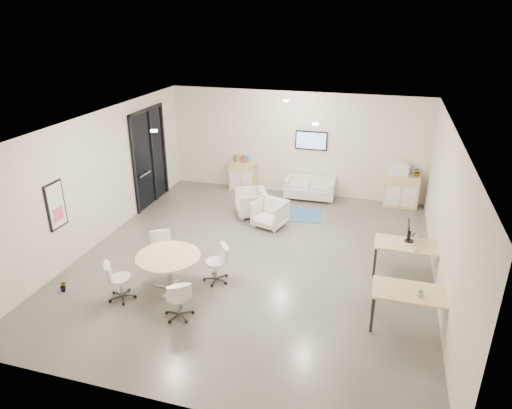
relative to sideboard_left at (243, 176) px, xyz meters
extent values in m
cube|color=#4E4B47|center=(1.65, -4.26, -0.86)|extent=(8.00, 9.00, 0.80)
cube|color=white|center=(1.65, -4.26, 3.14)|extent=(8.00, 9.00, 0.80)
cube|color=beige|center=(1.65, 0.64, 1.14)|extent=(8.00, 0.80, 3.20)
cube|color=beige|center=(1.65, -9.16, 1.14)|extent=(8.00, 0.80, 3.20)
cube|color=beige|center=(-2.75, -4.26, 1.14)|extent=(0.80, 9.00, 3.20)
cube|color=beige|center=(6.05, -4.26, 1.14)|extent=(0.80, 9.00, 3.20)
cube|color=black|center=(-2.31, -1.76, 0.96)|extent=(0.02, 1.90, 2.85)
cube|color=black|center=(-2.29, -1.76, 2.35)|extent=(0.06, 1.90, 0.08)
cube|color=black|center=(-2.29, -2.67, 0.96)|extent=(0.06, 0.08, 2.85)
cube|color=black|center=(-2.29, -0.85, 0.96)|extent=(0.06, 0.08, 2.85)
cube|color=black|center=(-2.29, -1.61, 0.96)|extent=(0.06, 0.07, 2.85)
cube|color=#B2B2B7|center=(-2.25, -2.21, 0.59)|extent=(0.04, 0.60, 0.05)
cube|color=black|center=(-2.33, -5.86, 1.09)|extent=(0.04, 0.54, 1.04)
cube|color=white|center=(-2.31, -5.86, 1.09)|extent=(0.01, 0.46, 0.96)
cube|color=#ED5680|center=(-2.30, -5.86, 0.89)|extent=(0.01, 0.32, 0.30)
cube|color=black|center=(2.15, 0.21, 1.29)|extent=(0.98, 0.05, 0.58)
cube|color=#88B5EB|center=(2.15, 0.18, 1.29)|extent=(0.90, 0.01, 0.50)
cylinder|color=#FFEAC6|center=(-0.15, -5.26, 2.72)|extent=(0.14, 0.14, 0.03)
cylinder|color=#FFEAC6|center=(2.85, -3.76, 2.72)|extent=(0.14, 0.14, 0.03)
cylinder|color=#FFEAC6|center=(1.65, -1.26, 2.72)|extent=(0.14, 0.14, 0.03)
cube|color=tan|center=(0.00, 0.00, 0.00)|extent=(0.83, 0.41, 0.93)
cube|color=white|center=(-0.19, -0.21, -0.09)|extent=(0.35, 0.02, 0.56)
cube|color=white|center=(0.19, -0.21, -0.09)|extent=(0.35, 0.02, 0.56)
cube|color=tan|center=(4.93, -0.02, 0.03)|extent=(0.98, 0.46, 0.98)
cube|color=white|center=(4.70, -0.26, -0.07)|extent=(0.41, 0.02, 0.59)
cube|color=white|center=(5.16, -0.26, -0.07)|extent=(0.41, 0.02, 0.59)
cube|color=red|center=(-0.26, 0.00, 0.58)|extent=(0.04, 0.14, 0.22)
cube|color=#337FCC|center=(-0.20, 0.00, 0.58)|extent=(0.04, 0.14, 0.22)
cube|color=gold|center=(-0.13, 0.00, 0.58)|extent=(0.04, 0.14, 0.22)
cube|color=#4CB24C|center=(-0.07, 0.00, 0.58)|extent=(0.04, 0.14, 0.22)
cube|color=#CC6619|center=(-0.01, 0.00, 0.58)|extent=(0.04, 0.14, 0.22)
cube|color=purple|center=(0.05, 0.00, 0.58)|extent=(0.04, 0.14, 0.22)
cube|color=#E54C7F|center=(0.11, 0.00, 0.58)|extent=(0.04, 0.14, 0.22)
cube|color=teal|center=(0.18, 0.00, 0.58)|extent=(0.04, 0.14, 0.22)
cube|color=white|center=(4.83, -0.02, 0.67)|extent=(0.58, 0.51, 0.30)
cube|color=white|center=(4.83, -0.02, 0.85)|extent=(0.43, 0.38, 0.06)
cube|color=silver|center=(2.23, -0.18, -0.23)|extent=(1.53, 0.79, 0.28)
cube|color=silver|center=(2.23, 0.11, 0.05)|extent=(1.52, 0.21, 0.28)
cube|color=silver|center=(1.54, -0.18, -0.09)|extent=(0.15, 0.76, 0.57)
cube|color=silver|center=(2.92, -0.18, -0.09)|extent=(0.15, 0.76, 0.57)
cube|color=#2B5186|center=(2.01, -1.50, -0.46)|extent=(1.72, 1.27, 0.01)
imported|color=silver|center=(0.85, -1.89, -0.04)|extent=(1.05, 1.07, 0.84)
imported|color=silver|center=(1.55, -2.44, -0.06)|extent=(0.95, 0.92, 0.80)
cube|color=tan|center=(5.05, -4.00, 0.26)|extent=(1.44, 0.73, 0.04)
cube|color=black|center=(4.38, -4.31, -0.11)|extent=(0.05, 0.05, 0.71)
cube|color=black|center=(5.71, -4.31, -0.11)|extent=(0.05, 0.05, 0.71)
cube|color=black|center=(4.38, -3.69, -0.11)|extent=(0.05, 0.05, 0.71)
cube|color=black|center=(5.71, -3.69, -0.11)|extent=(0.05, 0.05, 0.71)
cube|color=tan|center=(5.11, -5.91, 0.29)|extent=(1.49, 0.75, 0.04)
cube|color=black|center=(4.42, -6.22, -0.10)|extent=(0.05, 0.05, 0.73)
cube|color=black|center=(5.80, -6.22, -0.10)|extent=(0.05, 0.05, 0.73)
cube|color=black|center=(4.42, -5.59, -0.10)|extent=(0.05, 0.05, 0.73)
cube|color=black|center=(5.80, -5.59, -0.10)|extent=(0.05, 0.05, 0.73)
cylinder|color=black|center=(5.05, -3.85, 0.29)|extent=(0.20, 0.20, 0.02)
cube|color=black|center=(5.05, -3.85, 0.41)|extent=(0.04, 0.03, 0.24)
cube|color=black|center=(5.00, -3.85, 0.56)|extent=(0.03, 0.50, 0.32)
cylinder|color=tan|center=(0.31, -5.98, 0.31)|extent=(1.32, 1.32, 0.04)
cylinder|color=#B2B2B7|center=(0.31, -5.98, -0.09)|extent=(0.10, 0.10, 0.76)
cube|color=#B2B2B7|center=(0.31, -5.98, -0.45)|extent=(0.77, 0.06, 0.03)
cube|color=#B2B2B7|center=(0.31, -5.98, -0.45)|extent=(0.06, 0.77, 0.03)
imported|color=#3F7F3F|center=(5.32, -0.04, 0.63)|extent=(0.28, 0.30, 0.22)
imported|color=#3F7F3F|center=(-1.78, -6.68, -0.41)|extent=(0.22, 0.30, 0.12)
imported|color=white|center=(5.19, -6.02, 0.37)|extent=(0.14, 0.13, 0.11)
camera|label=1|loc=(4.29, -13.29, 4.91)|focal=32.00mm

